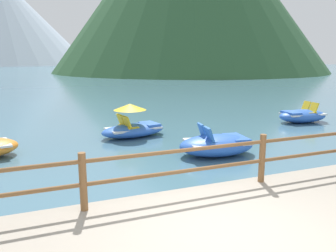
% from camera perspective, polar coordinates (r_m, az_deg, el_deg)
% --- Properties ---
extents(ground_plane, '(200.00, 200.00, 0.00)m').
position_cam_1_polar(ground_plane, '(43.78, -18.77, 7.32)').
color(ground_plane, '#477084').
extents(dock_railing, '(23.92, 0.12, 0.95)m').
position_cam_1_polar(dock_railing, '(5.96, 2.35, -6.32)').
color(dock_railing, brown).
rests_on(dock_railing, promenade_dock).
extents(pedal_boat_0, '(2.29, 1.37, 0.88)m').
position_cam_1_polar(pedal_boat_0, '(15.82, 21.65, 1.64)').
color(pedal_boat_0, blue).
rests_on(pedal_boat_0, ground).
extents(pedal_boat_1, '(2.56, 1.62, 1.19)m').
position_cam_1_polar(pedal_boat_1, '(12.10, -5.87, -0.03)').
color(pedal_boat_1, blue).
rests_on(pedal_boat_1, ground).
extents(pedal_boat_3, '(2.35, 1.59, 0.91)m').
position_cam_1_polar(pedal_boat_3, '(9.91, 8.24, -3.10)').
color(pedal_boat_3, blue).
rests_on(pedal_boat_3, ground).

